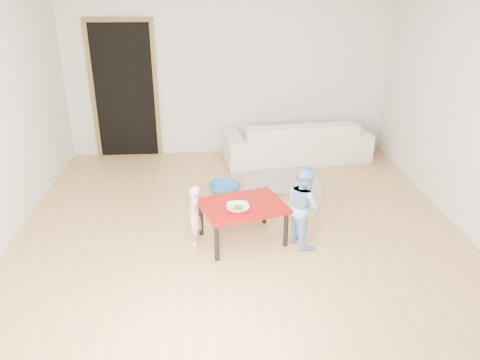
{
  "coord_description": "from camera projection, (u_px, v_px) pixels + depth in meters",
  "views": [
    {
      "loc": [
        -0.31,
        -4.78,
        2.64
      ],
      "look_at": [
        0.0,
        -0.2,
        0.65
      ],
      "focal_mm": 35.0,
      "sensor_mm": 36.0,
      "label": 1
    }
  ],
  "objects": [
    {
      "name": "back_wall",
      "position": [
        228.0,
        72.0,
        7.21
      ],
      "size": [
        5.0,
        0.02,
        2.6
      ],
      "primitive_type": "cube",
      "color": "silver",
      "rests_on": "floor"
    },
    {
      "name": "bowl",
      "position": [
        238.0,
        208.0,
        4.81
      ],
      "size": [
        0.24,
        0.24,
        0.06
      ],
      "primitive_type": "imported",
      "color": "white",
      "rests_on": "red_table"
    },
    {
      "name": "child_blue",
      "position": [
        304.0,
        206.0,
        4.9
      ],
      "size": [
        0.44,
        0.51,
        0.88
      ],
      "primitive_type": "imported",
      "rotation": [
        0.0,
        0.0,
        1.88
      ],
      "color": "#569AC7",
      "rests_on": "floor"
    },
    {
      "name": "broccoli",
      "position": [
        238.0,
        208.0,
        4.81
      ],
      "size": [
        0.12,
        0.12,
        0.06
      ],
      "primitive_type": null,
      "color": "#2D5919",
      "rests_on": "red_table"
    },
    {
      "name": "floor",
      "position": [
        239.0,
        224.0,
        5.44
      ],
      "size": [
        5.0,
        5.0,
        0.01
      ],
      "primitive_type": "cube",
      "color": "tan",
      "rests_on": "ground"
    },
    {
      "name": "sofa",
      "position": [
        296.0,
        140.0,
        7.25
      ],
      "size": [
        2.3,
        1.13,
        0.65
      ],
      "primitive_type": "imported",
      "rotation": [
        0.0,
        0.0,
        3.26
      ],
      "color": "silver",
      "rests_on": "floor"
    },
    {
      "name": "blanket",
      "position": [
        282.0,
        181.0,
        6.53
      ],
      "size": [
        1.12,
        0.96,
        0.05
      ],
      "primitive_type": null,
      "rotation": [
        0.0,
        0.0,
        -0.08
      ],
      "color": "#AAA296",
      "rests_on": "floor"
    },
    {
      "name": "basin",
      "position": [
        225.0,
        188.0,
        6.23
      ],
      "size": [
        0.41,
        0.41,
        0.13
      ],
      "primitive_type": "imported",
      "color": "teal",
      "rests_on": "floor"
    },
    {
      "name": "child_pink",
      "position": [
        194.0,
        215.0,
        4.93
      ],
      "size": [
        0.16,
        0.25,
        0.67
      ],
      "primitive_type": "imported",
      "rotation": [
        0.0,
        0.0,
        -1.59
      ],
      "color": "pink",
      "rests_on": "floor"
    },
    {
      "name": "cushion",
      "position": [
        282.0,
        134.0,
        6.99
      ],
      "size": [
        0.56,
        0.51,
        0.13
      ],
      "primitive_type": "cube",
      "rotation": [
        0.0,
        0.0,
        0.14
      ],
      "color": "orange",
      "rests_on": "sofa"
    },
    {
      "name": "right_wall",
      "position": [
        468.0,
        112.0,
        5.08
      ],
      "size": [
        0.02,
        5.0,
        2.6
      ],
      "primitive_type": "cube",
      "color": "silver",
      "rests_on": "floor"
    },
    {
      "name": "red_table",
      "position": [
        242.0,
        222.0,
        5.03
      ],
      "size": [
        1.02,
        0.88,
        0.43
      ],
      "primitive_type": null,
      "rotation": [
        0.0,
        0.0,
        0.3
      ],
      "color": "#8E0B07",
      "rests_on": "floor"
    },
    {
      "name": "doorway",
      "position": [
        125.0,
        92.0,
        7.2
      ],
      "size": [
        1.02,
        0.08,
        2.11
      ],
      "primitive_type": null,
      "color": "brown",
      "rests_on": "back_wall"
    }
  ]
}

